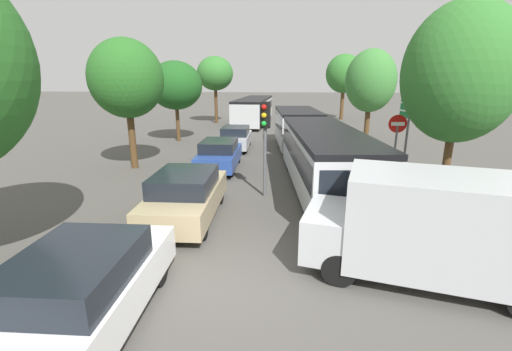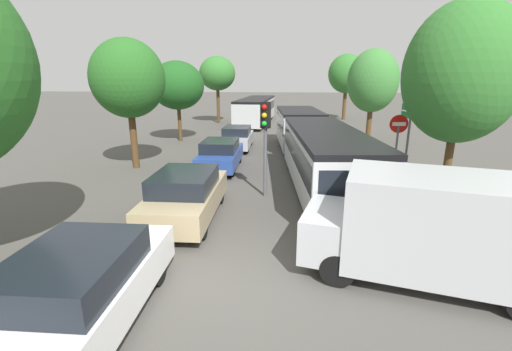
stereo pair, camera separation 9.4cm
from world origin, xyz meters
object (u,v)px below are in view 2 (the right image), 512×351
Objects in this scene: white_van at (437,227)px; tree_right_mid at (373,83)px; city_bus_rear at (256,109)px; queued_car_silver at (237,138)px; queued_car_blue at (221,154)px; direction_sign_post at (411,117)px; queued_car_tan at (186,195)px; tree_left_far at (177,87)px; queued_car_white at (79,290)px; tree_left_distant at (217,74)px; tree_right_near at (462,73)px; tree_right_far at (347,74)px; articulated_bus at (311,140)px; tree_left_mid at (127,81)px; traffic_light at (265,128)px; no_entry_sign at (397,139)px.

tree_right_mid is at bearing -83.99° from white_van.
queued_car_silver is (0.04, -12.19, -0.67)m from city_bus_rear.
queued_car_silver is 14.94m from white_van.
white_van reaches higher than queued_car_blue.
white_van reaches higher than queued_car_silver.
queued_car_tan is at bearing 20.60° from direction_sign_post.
direction_sign_post is (2.10, 8.64, 1.33)m from white_van.
tree_left_far is at bearing -44.71° from direction_sign_post.
tree_left_distant is at bearing 5.47° from queued_car_white.
queued_car_silver is at bearing -28.68° from tree_left_far.
queued_car_white is at bearing -83.04° from tree_left_distant.
queued_car_silver is (-0.08, 10.79, -0.07)m from queued_car_tan.
tree_right_mid is at bearing 6.88° from tree_left_far.
white_van is 0.81× the size of tree_right_near.
tree_right_far is at bearing -17.17° from queued_car_white.
tree_right_near is 12.44m from tree_right_mid.
city_bus_rear is (-4.24, 16.26, 0.02)m from articulated_bus.
city_bus_rear is 2.79× the size of queued_car_silver.
queued_car_silver is (0.27, 15.71, -0.08)m from queued_car_white.
tree_right_near reaches higher than queued_car_white.
tree_left_distant is at bearing -55.34° from white_van.
queued_car_white is at bearing -177.90° from city_bus_rear.
city_bus_rear is at bearing 112.56° from tree_right_near.
tree_left_mid reaches higher than direction_sign_post.
city_bus_rear is 17.81m from tree_left_mid.
tree_right_far is (13.10, 13.91, 0.96)m from tree_left_far.
tree_right_far reaches higher than white_van.
queued_car_blue is at bearing -78.04° from tree_left_distant.
articulated_bus is 2.41× the size of tree_right_near.
tree_left_mid reaches higher than white_van.
tree_right_far is (0.38, 21.24, 2.01)m from direction_sign_post.
tree_left_distant reaches higher than articulated_bus.
tree_left_distant is (-3.42, 28.05, 3.79)m from queued_car_white.
articulated_bus is 2.68× the size of tree_left_mid.
tree_right_mid reaches higher than tree_left_mid.
tree_right_mid is (4.40, 8.04, 2.53)m from articulated_bus.
tree_left_mid is (-4.22, -17.09, 2.68)m from city_bus_rear.
tree_left_far is 0.87× the size of tree_right_mid.
tree_left_mid is 24.87m from tree_right_far.
queued_car_blue is 0.76× the size of white_van.
traffic_light is (2.24, 2.28, 1.74)m from queued_car_tan.
tree_right_near is 24.79m from tree_right_far.
tree_left_far reaches higher than queued_car_tan.
tree_left_distant is at bearing -162.28° from tree_right_far.
articulated_bus reaches higher than white_van.
no_entry_sign is at bearing 122.97° from tree_right_near.
direction_sign_post is at bearing -0.12° from tree_left_mid.
city_bus_rear is at bearing 66.09° from tree_left_far.
tree_right_far reaches higher than city_bus_rear.
queued_car_white is 15.71m from queued_car_silver.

